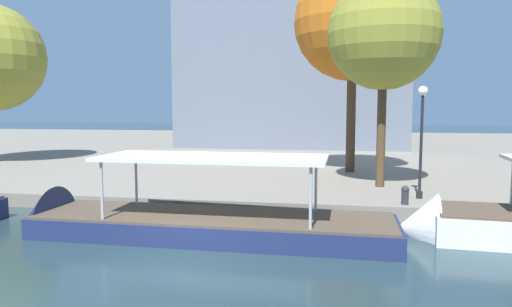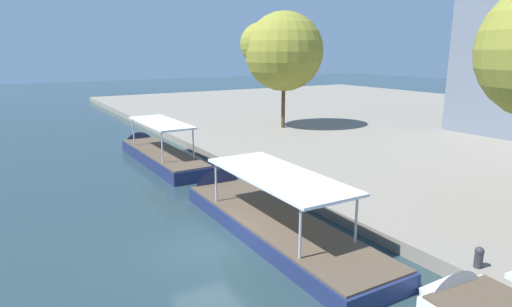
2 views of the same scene
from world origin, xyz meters
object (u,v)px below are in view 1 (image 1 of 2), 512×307
lamp_post (422,128)px  tree_2 (384,32)px  tour_boat_1 (180,228)px  mooring_bollard_0 (405,194)px  tree_1 (357,18)px

lamp_post → tree_2: (-1.39, 2.72, 4.45)m
tour_boat_1 → tree_2: bearing=-133.0°
mooring_bollard_0 → tree_1: 12.72m
tour_boat_1 → tree_1: tree_1 is taller
tour_boat_1 → lamp_post: lamp_post is taller
mooring_bollard_0 → tree_1: size_ratio=0.06×
mooring_bollard_0 → tree_1: bearing=100.7°
tree_1 → mooring_bollard_0: bearing=-79.3°
tree_1 → tour_boat_1: bearing=-116.5°
tree_1 → tree_2: bearing=-77.3°
mooring_bollard_0 → tour_boat_1: bearing=-155.4°
tree_2 → mooring_bollard_0: bearing=-81.7°
lamp_post → mooring_bollard_0: bearing=-118.7°
tour_boat_1 → lamp_post: (8.95, 5.16, 3.39)m
mooring_bollard_0 → tree_2: 8.21m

